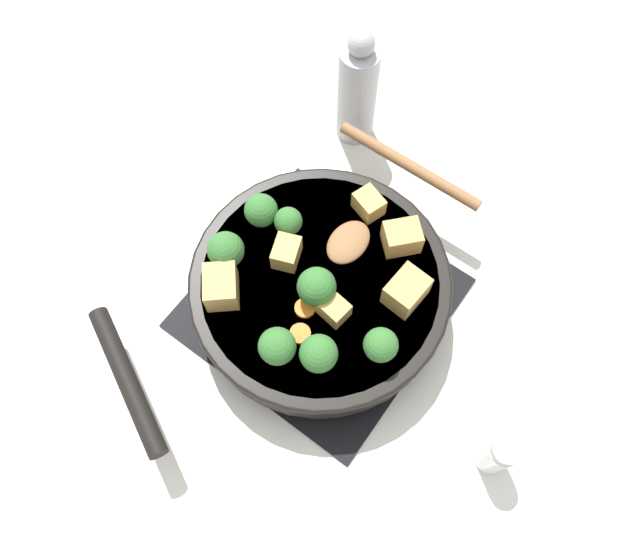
# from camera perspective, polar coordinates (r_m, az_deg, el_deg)

# --- Properties ---
(ground_plane) EXTENTS (2.40, 2.40, 0.00)m
(ground_plane) POSITION_cam_1_polar(r_m,az_deg,el_deg) (0.85, -0.00, -2.13)
(ground_plane) COLOR silver
(front_burner_grate) EXTENTS (0.31, 0.31, 0.03)m
(front_burner_grate) POSITION_cam_1_polar(r_m,az_deg,el_deg) (0.84, -0.00, -1.84)
(front_burner_grate) COLOR black
(front_burner_grate) RESTS_ON ground_plane
(skillet_pan) EXTENTS (0.37, 0.46, 0.05)m
(skillet_pan) POSITION_cam_1_polar(r_m,az_deg,el_deg) (0.80, -0.17, -0.75)
(skillet_pan) COLOR black
(skillet_pan) RESTS_ON front_burner_grate
(wooden_spoon) EXTENTS (0.22, 0.19, 0.02)m
(wooden_spoon) POSITION_cam_1_polar(r_m,az_deg,el_deg) (0.83, 5.68, 7.40)
(wooden_spoon) COLOR olive
(wooden_spoon) RESTS_ON skillet_pan
(tofu_cube_center_large) EXTENTS (0.04, 0.05, 0.03)m
(tofu_cube_center_large) POSITION_cam_1_polar(r_m,az_deg,el_deg) (0.78, -3.21, 2.37)
(tofu_cube_center_large) COLOR tan
(tofu_cube_center_large) RESTS_ON skillet_pan
(tofu_cube_near_handle) EXTENTS (0.04, 0.04, 0.03)m
(tofu_cube_near_handle) POSITION_cam_1_polar(r_m,az_deg,el_deg) (0.81, 4.47, 6.95)
(tofu_cube_near_handle) COLOR tan
(tofu_cube_near_handle) RESTS_ON skillet_pan
(tofu_cube_east_chunk) EXTENTS (0.04, 0.05, 0.04)m
(tofu_cube_east_chunk) POSITION_cam_1_polar(r_m,az_deg,el_deg) (0.76, 7.90, -0.99)
(tofu_cube_east_chunk) COLOR tan
(tofu_cube_east_chunk) RESTS_ON skillet_pan
(tofu_cube_west_chunk) EXTENTS (0.06, 0.06, 0.04)m
(tofu_cube_west_chunk) POSITION_cam_1_polar(r_m,az_deg,el_deg) (0.79, 7.49, 3.89)
(tofu_cube_west_chunk) COLOR tan
(tofu_cube_west_chunk) RESTS_ON skillet_pan
(tofu_cube_back_piece) EXTENTS (0.06, 0.06, 0.04)m
(tofu_cube_back_piece) POSITION_cam_1_polar(r_m,az_deg,el_deg) (0.76, -9.03, -0.60)
(tofu_cube_back_piece) COLOR tan
(tofu_cube_back_piece) RESTS_ON skillet_pan
(tofu_cube_front_piece) EXTENTS (0.04, 0.03, 0.03)m
(tofu_cube_front_piece) POSITION_cam_1_polar(r_m,az_deg,el_deg) (0.75, 1.25, -2.66)
(tofu_cube_front_piece) COLOR tan
(tofu_cube_front_piece) RESTS_ON skillet_pan
(broccoli_floret_near_spoon) EXTENTS (0.05, 0.05, 0.05)m
(broccoli_floret_near_spoon) POSITION_cam_1_polar(r_m,az_deg,el_deg) (0.74, -0.32, -0.62)
(broccoli_floret_near_spoon) COLOR #709956
(broccoli_floret_near_spoon) RESTS_ON skillet_pan
(broccoli_floret_center_top) EXTENTS (0.04, 0.04, 0.04)m
(broccoli_floret_center_top) POSITION_cam_1_polar(r_m,az_deg,el_deg) (0.79, -2.93, 5.37)
(broccoli_floret_center_top) COLOR #709956
(broccoli_floret_center_top) RESTS_ON skillet_pan
(broccoli_floret_east_rim) EXTENTS (0.04, 0.04, 0.05)m
(broccoli_floret_east_rim) POSITION_cam_1_polar(r_m,az_deg,el_deg) (0.73, 5.57, -5.94)
(broccoli_floret_east_rim) COLOR #709956
(broccoli_floret_east_rim) RESTS_ON skillet_pan
(broccoli_floret_west_rim) EXTENTS (0.05, 0.05, 0.05)m
(broccoli_floret_west_rim) POSITION_cam_1_polar(r_m,az_deg,el_deg) (0.77, -8.61, 2.72)
(broccoli_floret_west_rim) COLOR #709956
(broccoli_floret_west_rim) RESTS_ON skillet_pan
(broccoli_floret_north_edge) EXTENTS (0.05, 0.05, 0.05)m
(broccoli_floret_north_edge) POSITION_cam_1_polar(r_m,az_deg,el_deg) (0.72, -0.13, -6.75)
(broccoli_floret_north_edge) COLOR #709956
(broccoli_floret_north_edge) RESTS_ON skillet_pan
(broccoli_floret_south_cluster) EXTENTS (0.04, 0.04, 0.05)m
(broccoli_floret_south_cluster) POSITION_cam_1_polar(r_m,az_deg,el_deg) (0.72, -3.93, -6.07)
(broccoli_floret_south_cluster) COLOR #709956
(broccoli_floret_south_cluster) RESTS_ON skillet_pan
(broccoli_floret_mid_floret) EXTENTS (0.04, 0.04, 0.05)m
(broccoli_floret_mid_floret) POSITION_cam_1_polar(r_m,az_deg,el_deg) (0.80, -5.41, 6.34)
(broccoli_floret_mid_floret) COLOR #709956
(broccoli_floret_mid_floret) RESTS_ON skillet_pan
(carrot_slice_orange_thin) EXTENTS (0.03, 0.03, 0.01)m
(carrot_slice_orange_thin) POSITION_cam_1_polar(r_m,az_deg,el_deg) (0.76, -1.38, -2.59)
(carrot_slice_orange_thin) COLOR orange
(carrot_slice_orange_thin) RESTS_ON skillet_pan
(carrot_slice_near_center) EXTENTS (0.03, 0.03, 0.01)m
(carrot_slice_near_center) POSITION_cam_1_polar(r_m,az_deg,el_deg) (0.75, -1.83, -4.92)
(carrot_slice_near_center) COLOR orange
(carrot_slice_near_center) RESTS_ON skillet_pan
(pepper_mill) EXTENTS (0.06, 0.06, 0.20)m
(pepper_mill) POSITION_cam_1_polar(r_m,az_deg,el_deg) (0.93, 3.44, 16.91)
(pepper_mill) COLOR #B2B2B7
(pepper_mill) RESTS_ON ground_plane
(salt_shaker) EXTENTS (0.04, 0.04, 0.09)m
(salt_shaker) POSITION_cam_1_polar(r_m,az_deg,el_deg) (0.79, 15.93, -15.09)
(salt_shaker) COLOR white
(salt_shaker) RESTS_ON ground_plane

